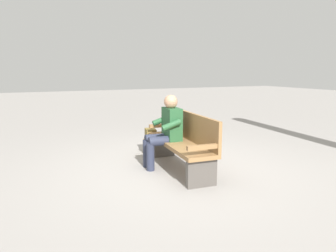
# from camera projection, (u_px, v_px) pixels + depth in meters

# --- Properties ---
(ground_plane) EXTENTS (40.00, 40.00, 0.00)m
(ground_plane) POSITION_uv_depth(u_px,v_px,m) (179.00, 169.00, 4.95)
(ground_plane) COLOR gray
(bench_near) EXTENTS (1.83, 0.63, 0.90)m
(bench_near) POSITION_uv_depth(u_px,v_px,m) (184.00, 141.00, 4.89)
(bench_near) COLOR olive
(bench_near) RESTS_ON ground
(person_seated) EXTENTS (0.60, 0.60, 1.18)m
(person_seated) POSITION_uv_depth(u_px,v_px,m) (165.00, 129.00, 4.97)
(person_seated) COLOR #23512D
(person_seated) RESTS_ON ground
(backpack) EXTENTS (0.31, 0.27, 0.48)m
(backpack) POSITION_uv_depth(u_px,v_px,m) (150.00, 141.00, 5.85)
(backpack) COLOR brown
(backpack) RESTS_ON ground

